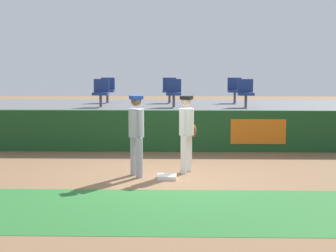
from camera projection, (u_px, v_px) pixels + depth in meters
The scene contains 13 objects.
ground_plane at pixel (165, 179), 11.18m from camera, with size 60.00×60.00×0.00m, color brown.
grass_foreground_strip at pixel (160, 210), 8.76m from camera, with size 18.00×2.80×0.01m, color #26662B.
first_base at pixel (167, 177), 11.15m from camera, with size 0.40×0.40×0.08m, color white.
player_fielder_home at pixel (187, 128), 11.73m from camera, with size 0.46×0.49×1.70m.
player_runner_visitor at pixel (136, 130), 11.31m from camera, with size 0.44×0.44×1.73m.
field_wall at pixel (169, 131), 14.68m from camera, with size 18.00×0.26×1.14m.
bleacher_platform at pixel (171, 121), 17.23m from camera, with size 18.00×4.80×1.11m, color #59595E.
seat_back_right at pixel (235, 89), 17.73m from camera, with size 0.45×0.44×0.84m.
seat_front_right at pixel (246, 91), 15.94m from camera, with size 0.46×0.44×0.84m.
seat_back_left at pixel (108, 89), 17.84m from camera, with size 0.46×0.44×0.84m.
seat_front_center at pixel (174, 91), 15.99m from camera, with size 0.45×0.44×0.84m.
seat_back_center at pixel (170, 89), 17.78m from camera, with size 0.45×0.44×0.84m.
seat_front_left at pixel (101, 91), 16.05m from camera, with size 0.46×0.44×0.84m.
Camera 1 is at (0.34, -10.98, 2.36)m, focal length 57.01 mm.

